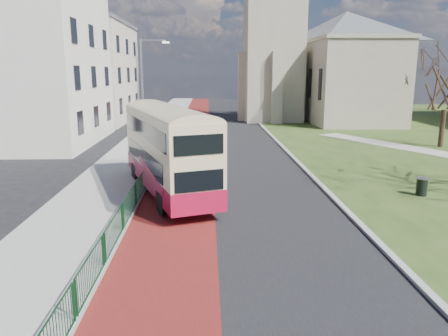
{
  "coord_description": "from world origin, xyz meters",
  "views": [
    {
      "loc": [
        0.21,
        -14.57,
        5.89
      ],
      "look_at": [
        0.88,
        2.82,
        2.0
      ],
      "focal_mm": 35.0,
      "sensor_mm": 36.0,
      "label": 1
    }
  ],
  "objects_px": {
    "streetlamp": "(145,89)",
    "winter_tree_far": "(447,80)",
    "litter_bin": "(422,187)",
    "bus": "(167,146)"
  },
  "relations": [
    {
      "from": "streetlamp",
      "to": "winter_tree_far",
      "type": "relative_size",
      "value": 1.08
    },
    {
      "from": "streetlamp",
      "to": "winter_tree_far",
      "type": "height_order",
      "value": "streetlamp"
    },
    {
      "from": "litter_bin",
      "to": "winter_tree_far",
      "type": "bearing_deg",
      "value": 58.95
    },
    {
      "from": "bus",
      "to": "winter_tree_far",
      "type": "bearing_deg",
      "value": 12.81
    },
    {
      "from": "winter_tree_far",
      "to": "litter_bin",
      "type": "xyz_separation_m",
      "value": [
        -8.12,
        -13.48,
        -4.71
      ]
    },
    {
      "from": "bus",
      "to": "winter_tree_far",
      "type": "distance_m",
      "value": 24.01
    },
    {
      "from": "streetlamp",
      "to": "litter_bin",
      "type": "distance_m",
      "value": 20.0
    },
    {
      "from": "streetlamp",
      "to": "bus",
      "type": "height_order",
      "value": "streetlamp"
    },
    {
      "from": "streetlamp",
      "to": "bus",
      "type": "relative_size",
      "value": 0.8
    },
    {
      "from": "litter_bin",
      "to": "bus",
      "type": "bearing_deg",
      "value": 175.64
    }
  ]
}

